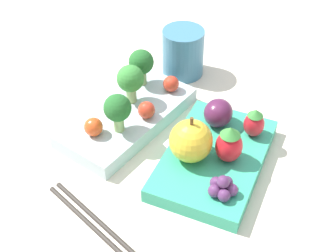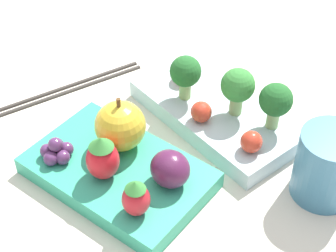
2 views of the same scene
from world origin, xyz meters
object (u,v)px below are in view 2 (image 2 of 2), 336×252
at_px(broccoli_floret_2, 276,101).
at_px(plum, 170,169).
at_px(apple, 120,126).
at_px(broccoli_floret_1, 238,87).
at_px(strawberry_1, 136,198).
at_px(broccoli_floret_0, 185,73).
at_px(cherry_tomato_0, 251,142).
at_px(grape_cluster, 57,151).
at_px(strawberry_0, 103,159).
at_px(drinking_cup, 328,166).
at_px(chopsticks_pair, 65,89).
at_px(cherry_tomato_2, 184,71).
at_px(bento_box_savoury, 215,114).
at_px(bento_box_fruit, 115,170).
at_px(cherry_tomato_1, 201,112).

bearing_deg(broccoli_floret_2, plum, -98.46).
bearing_deg(plum, apple, -179.87).
height_order(broccoli_floret_1, strawberry_1, broccoli_floret_1).
height_order(broccoli_floret_0, plum, broccoli_floret_0).
bearing_deg(broccoli_floret_0, cherry_tomato_0, -6.64).
height_order(apple, grape_cluster, apple).
bearing_deg(broccoli_floret_0, strawberry_0, -78.13).
bearing_deg(drinking_cup, strawberry_0, -134.77).
bearing_deg(chopsticks_pair, strawberry_1, -18.61).
xyz_separation_m(strawberry_1, plum, (-0.01, 0.05, -0.00)).
relative_size(cherry_tomato_2, apple, 0.39).
bearing_deg(cherry_tomato_0, grape_cluster, -131.50).
bearing_deg(cherry_tomato_2, broccoli_floret_0, -43.31).
distance_m(strawberry_1, plum, 0.05).
xyz_separation_m(broccoli_floret_2, plum, (-0.02, -0.14, -0.02)).
distance_m(bento_box_savoury, drinking_cup, 0.15).
xyz_separation_m(broccoli_floret_1, cherry_tomato_0, (0.05, -0.03, -0.03)).
height_order(cherry_tomato_2, strawberry_0, strawberry_0).
relative_size(bento_box_savoury, drinking_cup, 2.75).
relative_size(broccoli_floret_1, drinking_cup, 0.77).
xyz_separation_m(broccoli_floret_1, grape_cluster, (-0.08, -0.19, -0.03)).
distance_m(broccoli_floret_2, drinking_cup, 0.09).
bearing_deg(chopsticks_pair, strawberry_0, -22.12).
bearing_deg(bento_box_fruit, strawberry_0, -70.33).
bearing_deg(bento_box_savoury, bento_box_fruit, -95.15).
bearing_deg(apple, strawberry_1, -31.71).
xyz_separation_m(broccoli_floret_1, broccoli_floret_2, (0.04, 0.01, -0.00)).
relative_size(broccoli_floret_0, cherry_tomato_0, 2.35).
bearing_deg(broccoli_floret_2, broccoli_floret_0, -162.07).
bearing_deg(broccoli_floret_1, cherry_tomato_2, 179.06).
relative_size(bento_box_savoury, strawberry_1, 5.01).
xyz_separation_m(broccoli_floret_0, cherry_tomato_1, (0.04, -0.02, -0.02)).
bearing_deg(cherry_tomato_1, strawberry_0, -94.69).
xyz_separation_m(bento_box_savoury, bento_box_fruit, (-0.01, -0.14, -0.00)).
xyz_separation_m(bento_box_fruit, broccoli_floret_1, (0.04, 0.15, 0.05)).
bearing_deg(cherry_tomato_0, cherry_tomato_2, 165.12).
relative_size(apple, strawberry_0, 1.23).
bearing_deg(bento_box_savoury, broccoli_floret_2, 16.60).
height_order(broccoli_floret_0, drinking_cup, broccoli_floret_0).
bearing_deg(cherry_tomato_2, plum, -50.00).
distance_m(bento_box_fruit, cherry_tomato_0, 0.15).
relative_size(strawberry_0, strawberry_1, 1.24).
xyz_separation_m(bento_box_savoury, broccoli_floret_0, (-0.04, -0.01, 0.05)).
height_order(cherry_tomato_1, plum, plum).
distance_m(cherry_tomato_2, strawberry_0, 0.18).
xyz_separation_m(broccoli_floret_1, drinking_cup, (0.13, -0.01, -0.02)).
bearing_deg(bento_box_savoury, strawberry_0, -92.30).
height_order(broccoli_floret_1, drinking_cup, broccoli_floret_1).
height_order(bento_box_fruit, grape_cluster, grape_cluster).
distance_m(strawberry_1, grape_cluster, 0.11).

